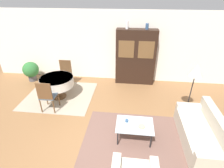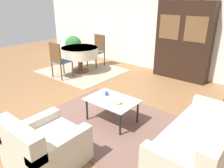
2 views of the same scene
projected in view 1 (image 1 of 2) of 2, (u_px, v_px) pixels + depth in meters
The scene contains 16 objects.
ground_plane at pixel (97, 145), 4.25m from camera, with size 14.00×14.00×0.00m, color brown.
wall_back at pixel (113, 47), 6.74m from camera, with size 10.00×0.06×2.70m.
area_rug at pixel (135, 139), 4.41m from camera, with size 2.58×1.99×0.01m.
dining_rug at pixel (60, 96), 6.19m from camera, with size 2.29×2.05×0.01m.
couch at pixel (203, 134), 4.18m from camera, with size 0.83×1.86×0.79m.
coffee_table at pixel (135, 126), 4.26m from camera, with size 0.90×0.64×0.44m.
display_cabinet at pixel (135, 57), 6.59m from camera, with size 1.47×0.39×2.09m.
dining_table at pixel (57, 82), 5.83m from camera, with size 1.11×1.11×0.75m.
dining_chair_near at pixel (47, 95), 5.17m from camera, with size 0.44×0.44×1.01m.
dining_chair_far at pixel (65, 72), 6.52m from camera, with size 0.44×0.44×1.01m.
floor_lamp at pixel (196, 72), 4.70m from camera, with size 0.39×0.39×1.59m.
cup at pixel (127, 121), 4.31m from camera, with size 0.07×0.07×0.07m.
bowl at pixel (142, 126), 4.16m from camera, with size 0.17×0.17×0.04m.
vase_tall at pixel (127, 25), 6.05m from camera, with size 0.11×0.11×0.27m.
vase_short at pixel (147, 26), 6.00m from camera, with size 0.11×0.11×0.20m.
potted_plant at pixel (31, 70), 7.00m from camera, with size 0.62×0.62×0.79m.
Camera 1 is at (0.69, -2.92, 3.37)m, focal length 28.00 mm.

